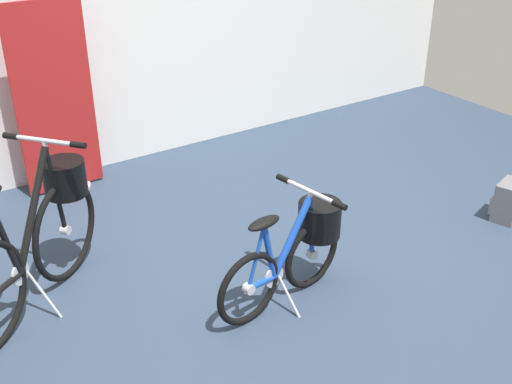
# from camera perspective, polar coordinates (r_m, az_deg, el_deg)

# --- Properties ---
(ground_plane) EXTENTS (7.42, 7.42, 0.00)m
(ground_plane) POSITION_cam_1_polar(r_m,az_deg,el_deg) (3.98, 2.78, -8.26)
(ground_plane) COLOR #2D3D51
(floor_banner_stand) EXTENTS (0.60, 0.36, 1.50)m
(floor_banner_stand) POSITION_cam_1_polar(r_m,az_deg,el_deg) (5.06, -17.75, 7.02)
(floor_banner_stand) COLOR #B7B7BC
(floor_banner_stand) RESTS_ON ground_plane
(folding_bike_foreground) EXTENTS (0.97, 0.53, 0.70)m
(folding_bike_foreground) POSITION_cam_1_polar(r_m,az_deg,el_deg) (3.71, 3.81, -4.85)
(folding_bike_foreground) COLOR black
(folding_bike_foreground) RESTS_ON ground_plane
(display_bike_left) EXTENTS (1.11, 0.92, 0.97)m
(display_bike_left) POSITION_cam_1_polar(r_m,az_deg,el_deg) (3.83, -19.20, -3.61)
(display_bike_left) COLOR black
(display_bike_left) RESTS_ON ground_plane
(backpack_on_floor) EXTENTS (0.28, 0.24, 0.29)m
(backpack_on_floor) POSITION_cam_1_polar(r_m,az_deg,el_deg) (4.95, 21.99, -0.78)
(backpack_on_floor) COLOR slate
(backpack_on_floor) RESTS_ON ground_plane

